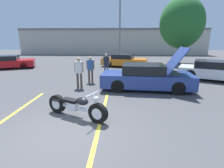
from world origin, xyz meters
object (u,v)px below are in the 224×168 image
parked_car_mid_row (124,61)px  spectator_by_show_car (90,67)px  show_car_hood_open (147,77)px  parked_car_left_row (8,62)px  tree_background (182,23)px  motorcycle (76,106)px  light_pole (120,26)px  spectator_near_motorcycle (106,63)px  parked_car_right_row (211,71)px  spectator_midground (79,70)px

parked_car_mid_row → spectator_by_show_car: (-2.19, -6.63, 0.37)m
show_car_hood_open → parked_car_left_row: bearing=156.2°
tree_background → spectator_by_show_car: 12.86m
parked_car_left_row → motorcycle: bearing=-70.1°
tree_background → spectator_by_show_car: (-8.27, -9.27, -3.33)m
light_pole → tree_background: (6.49, -2.10, 0.15)m
light_pole → spectator_near_motorcycle: size_ratio=4.64×
tree_background → parked_car_left_row: bearing=-165.6°
light_pole → spectator_near_motorcycle: (-0.97, -9.27, -3.17)m
light_pole → parked_car_right_row: (6.08, -10.24, -3.51)m
show_car_hood_open → spectator_midground: size_ratio=2.90×
spectator_midground → spectator_by_show_car: bearing=71.7°
motorcycle → spectator_by_show_car: 5.10m
tree_background → spectator_midground: (-8.68, -10.51, -3.27)m
light_pole → parked_car_mid_row: size_ratio=1.61×
spectator_near_motorcycle → tree_background: bearing=43.8°
motorcycle → parked_car_right_row: 9.71m
parked_car_mid_row → spectator_midground: 8.30m
spectator_midground → parked_car_mid_row: bearing=71.7°
parked_car_left_row → parked_car_mid_row: bearing=-12.6°
parked_car_mid_row → spectator_midground: size_ratio=2.77×
motorcycle → show_car_hood_open: bearing=77.5°
parked_car_left_row → parked_car_right_row: size_ratio=1.06×
motorcycle → parked_car_mid_row: bearing=106.6°
tree_background → motorcycle: bearing=-118.9°
parked_car_mid_row → spectator_by_show_car: spectator_by_show_car is taller
spectator_midground → light_pole: bearing=80.2°
motorcycle → parked_car_mid_row: (1.83, 11.69, 0.17)m
parked_car_mid_row → spectator_midground: spectator_midground is taller
spectator_near_motorcycle → spectator_by_show_car: 2.25m
spectator_near_motorcycle → parked_car_mid_row: bearing=72.9°
show_car_hood_open → parked_car_left_row: size_ratio=1.03×
show_car_hood_open → parked_car_right_row: (4.59, 2.49, -0.05)m
tree_background → parked_car_left_row: size_ratio=1.46×
parked_car_left_row → light_pole: bearing=10.6°
spectator_near_motorcycle → spectator_by_show_car: bearing=-110.9°
light_pole → parked_car_left_row: (-10.24, -6.40, -3.56)m
motorcycle → show_car_hood_open: (2.89, 3.70, 0.25)m
show_car_hood_open → spectator_near_motorcycle: show_car_hood_open is taller
motorcycle → parked_car_right_row: bearing=65.1°
show_car_hood_open → spectator_midground: (-3.67, 0.12, 0.34)m
parked_car_mid_row → parked_car_left_row: parked_car_mid_row is taller
spectator_near_motorcycle → show_car_hood_open: bearing=-54.7°
motorcycle → spectator_by_show_car: bearing=119.6°
tree_background → parked_car_right_row: (-0.42, -8.14, -3.66)m
spectator_by_show_car → tree_background: bearing=48.3°
show_car_hood_open → parked_car_mid_row: 8.06m
light_pole → show_car_hood_open: light_pole is taller
motorcycle → parked_car_mid_row: size_ratio=0.49×
parked_car_right_row → spectator_midground: (-8.26, -2.37, 0.39)m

